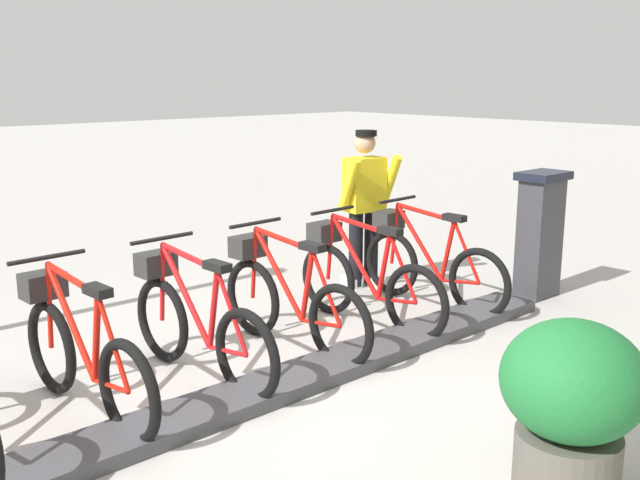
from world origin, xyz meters
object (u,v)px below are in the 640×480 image
Objects in this scene: bike_docked_0 at (427,262)px; bike_docked_1 at (364,279)px; planter_bush at (571,399)px; payment_kiosk at (540,232)px; bike_docked_3 at (195,322)px; bike_docked_2 at (287,298)px; worker_near_rack at (365,203)px; bike_docked_4 at (81,352)px.

bike_docked_0 is 1.00× the size of bike_docked_1.
bike_docked_1 is 2.90m from planter_bush.
planter_bush is at bearing 156.70° from bike_docked_1.
payment_kiosk reaches higher than bike_docked_3.
bike_docked_0 and bike_docked_2 have the same top height.
bike_docked_1 is at bearing 73.54° from payment_kiosk.
worker_near_rack is (0.86, -1.77, 0.48)m from bike_docked_2.
payment_kiosk is at bearing -118.56° from bike_docked_0.
bike_docked_0 is at bearing -90.00° from bike_docked_4.
worker_near_rack reaches higher than bike_docked_1.
bike_docked_0 is at bearing -90.00° from bike_docked_2.
bike_docked_0 reaches higher than planter_bush.
bike_docked_4 is (0.00, 2.65, 0.00)m from bike_docked_1.
bike_docked_3 is (0.00, 0.88, 0.00)m from bike_docked_2.
bike_docked_1 is at bearing -90.00° from bike_docked_3.
payment_kiosk is at bearing -143.72° from worker_near_rack.
worker_near_rack reaches higher than bike_docked_0.
payment_kiosk is 3.73m from planter_bush.
payment_kiosk reaches higher than bike_docked_0.
planter_bush is (-2.67, -0.62, 0.11)m from bike_docked_3.
bike_docked_1 is at bearing 90.00° from bike_docked_0.
planter_bush is (-2.67, 0.26, 0.11)m from bike_docked_2.
bike_docked_4 is (0.57, 4.59, -0.24)m from payment_kiosk.
bike_docked_0 is 0.99m from worker_near_rack.
payment_kiosk is 2.89m from bike_docked_2.
bike_docked_3 and bike_docked_4 have the same top height.
bike_docked_3 is at bearing 90.00° from bike_docked_1.
bike_docked_2 is 1.77× the size of planter_bush.
payment_kiosk reaches higher than bike_docked_2.
bike_docked_4 is 3.67m from worker_near_rack.
bike_docked_2 is at bearing -90.00° from bike_docked_4.
bike_docked_1 is 1.77× the size of planter_bush.
bike_docked_3 is (0.00, 1.77, 0.00)m from bike_docked_1.
planter_bush is (-2.67, 1.15, 0.11)m from bike_docked_1.
bike_docked_4 is at bearing 90.00° from bike_docked_1.
bike_docked_2 is 1.00× the size of bike_docked_4.
bike_docked_0 is (0.57, 1.05, -0.24)m from payment_kiosk.
bike_docked_2 reaches higher than planter_bush.
bike_docked_0 is at bearing -179.83° from worker_near_rack.
payment_kiosk is 1.32× the size of planter_bush.
worker_near_rack is at bearing 0.17° from bike_docked_0.
bike_docked_1 is at bearing -90.00° from bike_docked_2.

